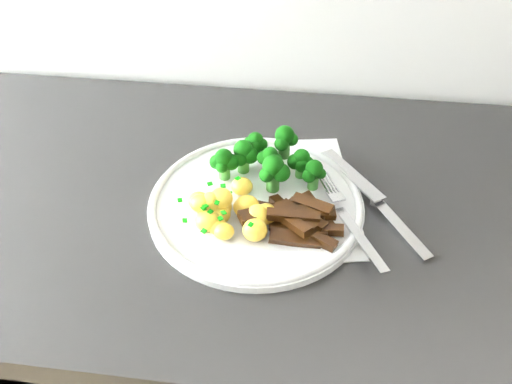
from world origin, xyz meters
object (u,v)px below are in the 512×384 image
at_px(recipe_paper, 288,194).
at_px(plate, 256,203).
at_px(fork, 352,223).
at_px(broccoli, 268,158).
at_px(beef_strips, 297,218).
at_px(knife, 385,213).
at_px(potatoes, 229,210).
at_px(counter, 290,367).

height_order(recipe_paper, plate, plate).
height_order(plate, fork, fork).
bearing_deg(broccoli, beef_strips, -62.52).
xyz_separation_m(plate, knife, (0.18, 0.00, 0.00)).
bearing_deg(broccoli, recipe_paper, -38.04).
height_order(potatoes, fork, potatoes).
height_order(plate, beef_strips, beef_strips).
bearing_deg(counter, broccoli, 143.00).
bearing_deg(beef_strips, plate, 148.13).
relative_size(plate, potatoes, 2.25).
distance_m(broccoli, beef_strips, 0.11).
xyz_separation_m(counter, potatoes, (-0.10, -0.05, 0.49)).
distance_m(beef_strips, knife, 0.13).
xyz_separation_m(potatoes, fork, (0.17, 0.00, -0.01)).
bearing_deg(recipe_paper, plate, -143.37).
bearing_deg(beef_strips, counter, 82.42).
bearing_deg(counter, knife, -7.03).
distance_m(recipe_paper, fork, 0.11).
relative_size(beef_strips, fork, 0.76).
distance_m(counter, fork, 0.49).
relative_size(potatoes, fork, 0.73).
height_order(potatoes, beef_strips, potatoes).
height_order(plate, potatoes, potatoes).
height_order(counter, recipe_paper, recipe_paper).
bearing_deg(knife, beef_strips, -162.00).
bearing_deg(recipe_paper, broccoli, 141.96).
bearing_deg(recipe_paper, knife, -12.63).
xyz_separation_m(beef_strips, knife, (0.12, 0.04, -0.01)).
bearing_deg(recipe_paper, potatoes, -137.07).
bearing_deg(beef_strips, fork, 2.24).
xyz_separation_m(broccoli, knife, (0.17, -0.06, -0.04)).
distance_m(plate, knife, 0.18).
distance_m(fork, knife, 0.06).
bearing_deg(knife, fork, -142.98).
distance_m(plate, broccoli, 0.07).
xyz_separation_m(counter, plate, (-0.07, -0.02, 0.47)).
height_order(counter, potatoes, potatoes).
xyz_separation_m(counter, broccoli, (-0.06, 0.04, 0.51)).
xyz_separation_m(recipe_paper, plate, (-0.04, -0.03, 0.01)).
distance_m(counter, plate, 0.47).
bearing_deg(fork, beef_strips, -177.76).
distance_m(potatoes, fork, 0.17).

